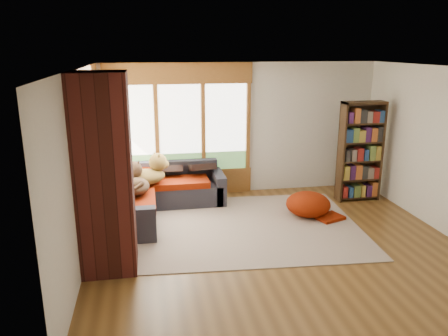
{
  "coord_description": "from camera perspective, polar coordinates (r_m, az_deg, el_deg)",
  "views": [
    {
      "loc": [
        -1.84,
        -5.89,
        2.89
      ],
      "look_at": [
        -0.61,
        0.94,
        0.95
      ],
      "focal_mm": 35.0,
      "sensor_mm": 36.0,
      "label": 1
    }
  ],
  "objects": [
    {
      "name": "floor",
      "position": [
        6.81,
        6.58,
        -9.6
      ],
      "size": [
        5.5,
        5.5,
        0.0
      ],
      "primitive_type": "plane",
      "color": "brown",
      "rests_on": "ground"
    },
    {
      "name": "ceiling",
      "position": [
        6.17,
        7.35,
        12.82
      ],
      "size": [
        5.5,
        5.5,
        0.0
      ],
      "primitive_type": "plane",
      "color": "white"
    },
    {
      "name": "wall_back",
      "position": [
        8.73,
        2.16,
        5.11
      ],
      "size": [
        5.5,
        0.04,
        2.6
      ],
      "primitive_type": "cube",
      "color": "silver",
      "rests_on": "ground"
    },
    {
      "name": "wall_front",
      "position": [
        4.16,
        17.05,
        -7.51
      ],
      "size": [
        5.5,
        0.04,
        2.6
      ],
      "primitive_type": "cube",
      "color": "silver",
      "rests_on": "ground"
    },
    {
      "name": "wall_left",
      "position": [
        6.16,
        -18.32,
        -0.13
      ],
      "size": [
        0.04,
        5.0,
        2.6
      ],
      "primitive_type": "cube",
      "color": "silver",
      "rests_on": "ground"
    },
    {
      "name": "wall_right",
      "position": [
        7.63,
        27.13,
        1.86
      ],
      "size": [
        0.04,
        5.0,
        2.6
      ],
      "primitive_type": "cube",
      "color": "silver",
      "rests_on": "ground"
    },
    {
      "name": "windows_back",
      "position": [
        8.52,
        -5.73,
        5.13
      ],
      "size": [
        2.82,
        0.1,
        1.9
      ],
      "color": "brown",
      "rests_on": "wall_back"
    },
    {
      "name": "windows_left",
      "position": [
        7.3,
        -16.89,
        2.77
      ],
      "size": [
        0.1,
        2.62,
        1.9
      ],
      "color": "brown",
      "rests_on": "wall_left"
    },
    {
      "name": "roller_blind",
      "position": [
        8.04,
        -16.27,
        6.85
      ],
      "size": [
        0.03,
        0.72,
        0.9
      ],
      "primitive_type": "cube",
      "color": "#7D9357",
      "rests_on": "wall_left"
    },
    {
      "name": "brick_chimney",
      "position": [
        5.79,
        -15.35,
        -0.89
      ],
      "size": [
        0.7,
        0.7,
        2.6
      ],
      "primitive_type": "cube",
      "color": "#471914",
      "rests_on": "ground"
    },
    {
      "name": "sectional_sofa",
      "position": [
        8.01,
        -10.47,
        -3.49
      ],
      "size": [
        2.2,
        2.2,
        0.8
      ],
      "rotation": [
        0.0,
        0.0,
        0.07
      ],
      "color": "black",
      "rests_on": "ground"
    },
    {
      "name": "area_rug",
      "position": [
        7.31,
        2.52,
        -7.62
      ],
      "size": [
        3.98,
        3.15,
        0.01
      ],
      "primitive_type": "cube",
      "rotation": [
        0.0,
        0.0,
        -0.07
      ],
      "color": "beige",
      "rests_on": "ground"
    },
    {
      "name": "bookshelf",
      "position": [
        8.69,
        17.38,
        2.04
      ],
      "size": [
        0.82,
        0.27,
        1.91
      ],
      "color": "#362112",
      "rests_on": "ground"
    },
    {
      "name": "pouf",
      "position": [
        7.83,
        10.94,
        -4.57
      ],
      "size": [
        0.8,
        0.8,
        0.42
      ],
      "primitive_type": "ellipsoid",
      "rotation": [
        0.0,
        0.0,
        -0.03
      ],
      "color": "maroon",
      "rests_on": "area_rug"
    },
    {
      "name": "dog_tan",
      "position": [
        7.88,
        -10.06,
        -0.2
      ],
      "size": [
        0.96,
        0.8,
        0.47
      ],
      "rotation": [
        0.0,
        0.0,
        0.41
      ],
      "color": "brown",
      "rests_on": "sectional_sofa"
    },
    {
      "name": "dog_brindle",
      "position": [
        7.5,
        -11.58,
        -1.3
      ],
      "size": [
        0.52,
        0.8,
        0.42
      ],
      "rotation": [
        0.0,
        0.0,
        1.64
      ],
      "color": "black",
      "rests_on": "sectional_sofa"
    },
    {
      "name": "throw_pillows",
      "position": [
        8.01,
        -10.37,
        0.14
      ],
      "size": [
        1.98,
        1.68,
        0.45
      ],
      "color": "black",
      "rests_on": "sectional_sofa"
    }
  ]
}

